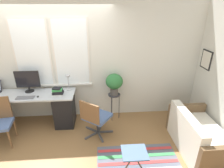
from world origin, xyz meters
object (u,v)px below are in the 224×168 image
(monitor, at_px, (28,81))
(couch_loveseat, at_px, (198,137))
(office_chair_swivel, at_px, (95,117))
(plant_stand, at_px, (114,97))
(desk_chair_wooden, at_px, (0,121))
(potted_plant, at_px, (114,82))
(keyboard, at_px, (25,98))
(mouse, at_px, (38,97))
(folding_stool, at_px, (134,154))
(desk_lamp, at_px, (68,80))
(book_stack, at_px, (58,92))

(monitor, distance_m, couch_loveseat, 3.57)
(office_chair_swivel, distance_m, plant_stand, 0.73)
(desk_chair_wooden, distance_m, potted_plant, 2.35)
(keyboard, distance_m, desk_chair_wooden, 0.60)
(mouse, xyz_separation_m, folding_stool, (1.77, -1.24, -0.42))
(keyboard, relative_size, desk_lamp, 0.97)
(monitor, bearing_deg, book_stack, -18.87)
(keyboard, xyz_separation_m, mouse, (0.25, 0.02, 0.01))
(monitor, relative_size, office_chair_swivel, 0.60)
(office_chair_swivel, height_order, plant_stand, office_chair_swivel)
(book_stack, bearing_deg, desk_chair_wooden, -157.59)
(keyboard, distance_m, potted_plant, 1.86)
(keyboard, distance_m, mouse, 0.25)
(plant_stand, bearing_deg, folding_stool, -82.77)
(monitor, relative_size, mouse, 8.56)
(book_stack, distance_m, folding_stool, 1.96)
(desk_lamp, bearing_deg, monitor, -178.04)
(book_stack, bearing_deg, couch_loveseat, -18.43)
(keyboard, xyz_separation_m, office_chair_swivel, (1.40, -0.29, -0.33))
(potted_plant, relative_size, folding_stool, 1.20)
(plant_stand, bearing_deg, book_stack, -170.22)
(couch_loveseat, bearing_deg, monitor, 71.48)
(desk_lamp, relative_size, couch_loveseat, 0.28)
(folding_stool, bearing_deg, plant_stand, 97.23)
(office_chair_swivel, distance_m, couch_loveseat, 1.97)
(keyboard, bearing_deg, couch_loveseat, -13.74)
(keyboard, distance_m, plant_stand, 1.86)
(desk_chair_wooden, relative_size, folding_stool, 2.22)
(book_stack, relative_size, potted_plant, 0.48)
(monitor, bearing_deg, plant_stand, -0.52)
(desk_chair_wooden, relative_size, office_chair_swivel, 1.08)
(mouse, relative_size, desk_chair_wooden, 0.06)
(couch_loveseat, bearing_deg, plant_stand, 53.29)
(couch_loveseat, bearing_deg, desk_chair_wooden, 82.85)
(plant_stand, bearing_deg, office_chair_swivel, -126.64)
(monitor, xyz_separation_m, couch_loveseat, (3.31, -1.11, -0.75))
(plant_stand, xyz_separation_m, potted_plant, (0.00, 0.00, 0.37))
(mouse, bearing_deg, potted_plant, 9.64)
(monitor, bearing_deg, mouse, -47.36)
(keyboard, height_order, office_chair_swivel, office_chair_swivel)
(monitor, distance_m, potted_plant, 1.85)
(office_chair_swivel, bearing_deg, couch_loveseat, -159.78)
(office_chair_swivel, xyz_separation_m, potted_plant, (0.43, 0.57, 0.49))
(office_chair_swivel, bearing_deg, plant_stand, -91.13)
(potted_plant, bearing_deg, plant_stand, 0.00)
(desk_lamp, distance_m, potted_plant, 1.00)
(desk_lamp, distance_m, desk_chair_wooden, 1.49)
(desk_lamp, height_order, office_chair_swivel, desk_lamp)
(monitor, height_order, couch_loveseat, monitor)
(mouse, bearing_deg, couch_loveseat, -15.12)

